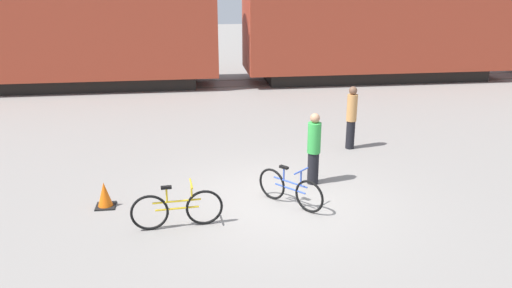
{
  "coord_description": "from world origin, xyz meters",
  "views": [
    {
      "loc": [
        -1.88,
        -9.6,
        4.59
      ],
      "look_at": [
        -0.49,
        0.55,
        1.1
      ],
      "focal_mm": 35.0,
      "sensor_mm": 36.0,
      "label": 1
    }
  ],
  "objects_px": {
    "bicycle_blue": "(290,189)",
    "traffic_cone": "(105,195)",
    "person_in_green": "(314,148)",
    "freight_train": "(231,14)",
    "person_in_tan": "(351,117)",
    "bicycle_yellow": "(177,209)"
  },
  "relations": [
    {
      "from": "bicycle_blue",
      "to": "traffic_cone",
      "type": "bearing_deg",
      "value": 173.38
    },
    {
      "from": "person_in_green",
      "to": "freight_train",
      "type": "bearing_deg",
      "value": 106.53
    },
    {
      "from": "person_in_tan",
      "to": "traffic_cone",
      "type": "distance_m",
      "value": 6.86
    },
    {
      "from": "bicycle_blue",
      "to": "person_in_green",
      "type": "xyz_separation_m",
      "value": [
        0.76,
        1.07,
        0.49
      ]
    },
    {
      "from": "freight_train",
      "to": "bicycle_yellow",
      "type": "xyz_separation_m",
      "value": [
        -2.2,
        -13.09,
        -2.62
      ]
    },
    {
      "from": "freight_train",
      "to": "bicycle_blue",
      "type": "xyz_separation_m",
      "value": [
        0.11,
        -12.43,
        -2.64
      ]
    },
    {
      "from": "freight_train",
      "to": "person_in_tan",
      "type": "xyz_separation_m",
      "value": [
        2.48,
        -9.1,
        -2.1
      ]
    },
    {
      "from": "freight_train",
      "to": "traffic_cone",
      "type": "relative_size",
      "value": 92.92
    },
    {
      "from": "traffic_cone",
      "to": "bicycle_blue",
      "type": "bearing_deg",
      "value": -6.62
    },
    {
      "from": "freight_train",
      "to": "traffic_cone",
      "type": "distance_m",
      "value": 12.85
    },
    {
      "from": "freight_train",
      "to": "person_in_tan",
      "type": "bearing_deg",
      "value": -74.79
    },
    {
      "from": "person_in_green",
      "to": "traffic_cone",
      "type": "height_order",
      "value": "person_in_green"
    },
    {
      "from": "person_in_tan",
      "to": "traffic_cone",
      "type": "height_order",
      "value": "person_in_tan"
    },
    {
      "from": "freight_train",
      "to": "bicycle_blue",
      "type": "distance_m",
      "value": 12.71
    },
    {
      "from": "person_in_tan",
      "to": "traffic_cone",
      "type": "relative_size",
      "value": 3.18
    },
    {
      "from": "bicycle_blue",
      "to": "person_in_tan",
      "type": "bearing_deg",
      "value": 54.56
    },
    {
      "from": "person_in_tan",
      "to": "bicycle_yellow",
      "type": "bearing_deg",
      "value": 132.09
    },
    {
      "from": "person_in_tan",
      "to": "traffic_cone",
      "type": "bearing_deg",
      "value": 116.68
    },
    {
      "from": "person_in_green",
      "to": "traffic_cone",
      "type": "xyz_separation_m",
      "value": [
        -4.57,
        -0.63,
        -0.6
      ]
    },
    {
      "from": "freight_train",
      "to": "bicycle_yellow",
      "type": "distance_m",
      "value": 13.53
    },
    {
      "from": "bicycle_blue",
      "to": "person_in_green",
      "type": "bearing_deg",
      "value": 54.89
    },
    {
      "from": "freight_train",
      "to": "traffic_cone",
      "type": "height_order",
      "value": "freight_train"
    }
  ]
}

